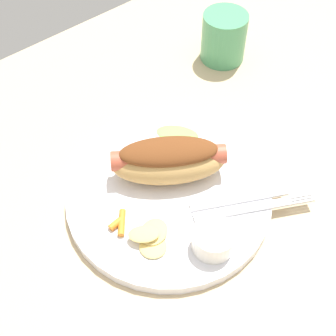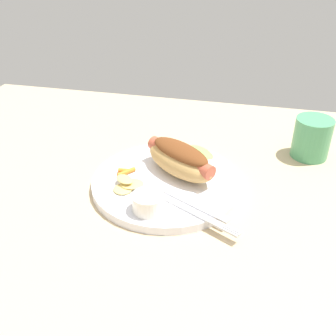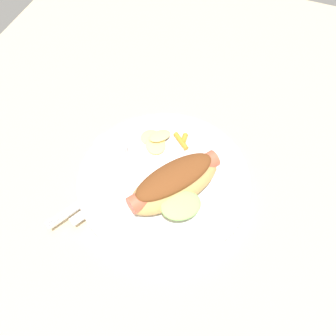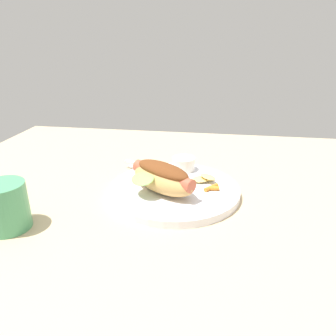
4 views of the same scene
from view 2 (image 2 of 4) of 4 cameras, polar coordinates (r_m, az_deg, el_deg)
ground_plane at (r=75.20cm, az=-0.66°, el=-4.29°), size 120.00×90.00×1.80cm
plate at (r=76.33cm, az=0.04°, el=-2.10°), size 28.09×28.09×1.60cm
hot_dog at (r=75.93cm, az=1.78°, el=1.34°), size 16.69×14.43×6.16cm
sauce_ramekin at (r=67.51cm, az=-2.83°, el=-4.90°), size 5.40×5.40×3.12cm
fork at (r=67.63cm, az=3.79°, el=-6.31°), size 15.23×8.88×0.40cm
knife at (r=69.37cm, az=3.87°, el=-5.20°), size 12.67×7.58×0.36cm
chips_pile at (r=73.71cm, az=-5.80°, el=-2.31°), size 6.47×6.46×1.69cm
carrot_garnish at (r=77.71cm, az=-6.06°, el=-0.51°), size 3.24×3.46×0.93cm
drinking_cup at (r=89.55cm, az=19.65°, el=4.03°), size 7.70×7.70×8.56cm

